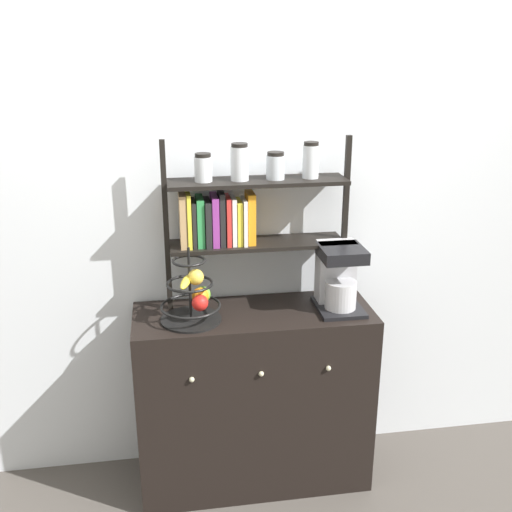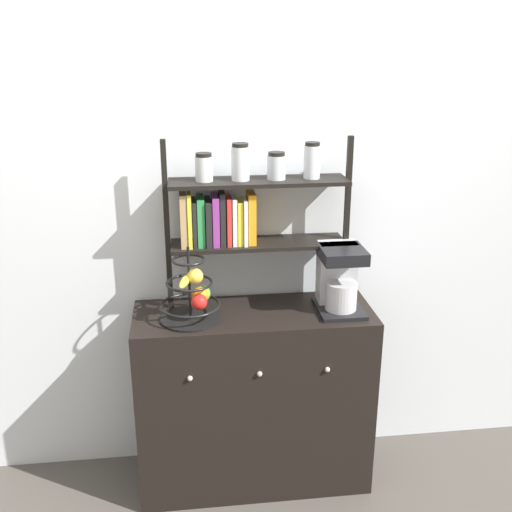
# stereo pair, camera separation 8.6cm
# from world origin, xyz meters

# --- Properties ---
(ground_plane) EXTENTS (12.00, 12.00, 0.00)m
(ground_plane) POSITION_xyz_m (0.00, 0.00, 0.00)
(ground_plane) COLOR #47423D
(wall_back) EXTENTS (7.00, 0.05, 2.60)m
(wall_back) POSITION_xyz_m (0.00, 0.46, 1.30)
(wall_back) COLOR silver
(wall_back) RESTS_ON ground_plane
(sideboard) EXTENTS (1.10, 0.43, 0.91)m
(sideboard) POSITION_xyz_m (0.00, 0.21, 0.45)
(sideboard) COLOR black
(sideboard) RESTS_ON ground_plane
(coffee_maker) EXTENTS (0.21, 0.26, 0.31)m
(coffee_maker) POSITION_xyz_m (0.39, 0.21, 1.06)
(coffee_maker) COLOR black
(coffee_maker) RESTS_ON sideboard
(fruit_stand) EXTENTS (0.27, 0.27, 0.34)m
(fruit_stand) POSITION_xyz_m (-0.27, 0.16, 1.02)
(fruit_stand) COLOR black
(fruit_stand) RESTS_ON sideboard
(shelf_hutch) EXTENTS (0.85, 0.20, 0.78)m
(shelf_hutch) POSITION_xyz_m (-0.06, 0.31, 1.37)
(shelf_hutch) COLOR black
(shelf_hutch) RESTS_ON sideboard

